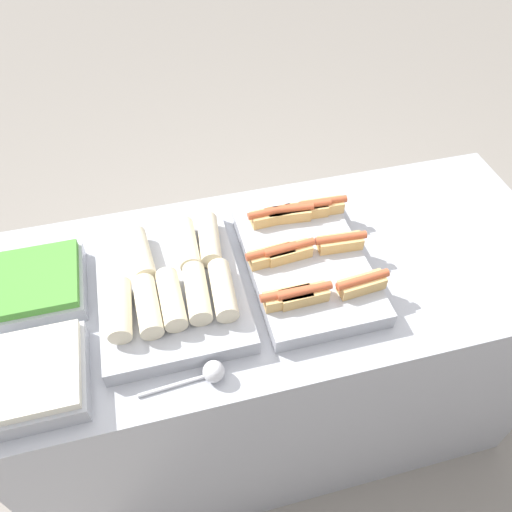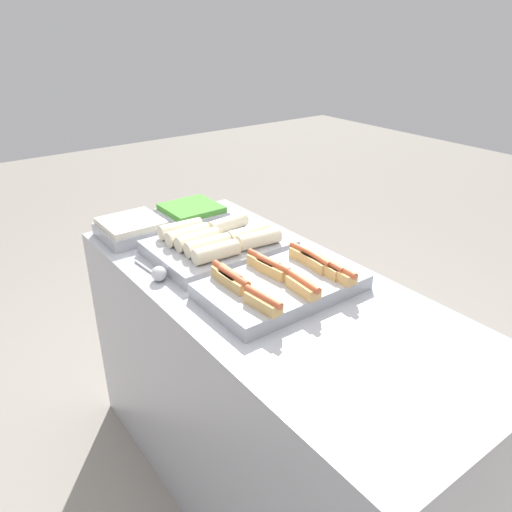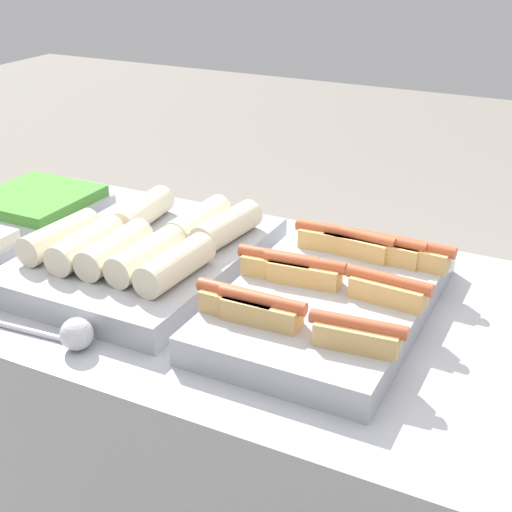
# 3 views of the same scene
# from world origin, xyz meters

# --- Properties ---
(ground_plane) EXTENTS (12.00, 12.00, 0.00)m
(ground_plane) POSITION_xyz_m (0.00, 0.00, 0.00)
(ground_plane) COLOR gray
(counter) EXTENTS (1.65, 0.72, 0.93)m
(counter) POSITION_xyz_m (0.00, 0.00, 0.47)
(counter) COLOR #A8AAB2
(counter) RESTS_ON ground_plane
(tray_hotdogs) EXTENTS (0.35, 0.52, 0.10)m
(tray_hotdogs) POSITION_xyz_m (0.05, 0.00, 0.97)
(tray_hotdogs) COLOR #A8AAB2
(tray_hotdogs) RESTS_ON counter
(tray_wraps) EXTENTS (0.37, 0.50, 0.11)m
(tray_wraps) POSITION_xyz_m (-0.32, -0.01, 0.98)
(tray_wraps) COLOR #A8AAB2
(tray_wraps) RESTS_ON counter
(tray_side_front) EXTENTS (0.24, 0.25, 0.07)m
(tray_side_front) POSITION_xyz_m (-0.67, -0.20, 0.97)
(tray_side_front) COLOR #A8AAB2
(tray_side_front) RESTS_ON counter
(tray_side_back) EXTENTS (0.24, 0.25, 0.07)m
(tray_side_back) POSITION_xyz_m (-0.67, 0.08, 0.97)
(tray_side_back) COLOR #A8AAB2
(tray_side_back) RESTS_ON counter
(serving_spoon_near) EXTENTS (0.21, 0.05, 0.05)m
(serving_spoon_near) POSITION_xyz_m (-0.27, -0.28, 0.96)
(serving_spoon_near) COLOR silver
(serving_spoon_near) RESTS_ON counter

